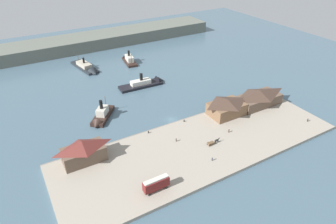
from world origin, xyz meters
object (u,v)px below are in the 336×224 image
ferry_shed_central_terminal (259,97)px  mooring_post_center_east (184,121)px  ferry_near_quay (87,68)px  pedestrian_by_tram (308,120)px  pedestrian_near_west_shed (176,140)px  ferry_moored_west (129,59)px  ferry_shed_west_terminal (83,151)px  mooring_post_east (148,132)px  ferry_departing_north (101,116)px  horse_cart (213,142)px  ferry_approaching_east (147,83)px  street_tram (156,184)px  pedestrian_walking_west (212,159)px  pedestrian_at_waters_edge (229,131)px  ferry_shed_east_terminal (227,107)px

ferry_shed_central_terminal → mooring_post_center_east: bearing=172.6°
ferry_near_quay → pedestrian_by_tram: bearing=-58.1°
pedestrian_near_west_shed → pedestrian_by_tram: (55.51, -16.05, -0.01)m
pedestrian_by_tram → ferry_moored_west: size_ratio=0.09×
ferry_shed_west_terminal → mooring_post_center_east: size_ratio=16.51×
mooring_post_east → ferry_departing_north: (-12.44, 20.69, -0.05)m
ferry_shed_central_terminal → pedestrian_near_west_shed: size_ratio=13.14×
pedestrian_near_west_shed → ferry_shed_central_terminal: bearing=6.2°
ferry_shed_west_terminal → horse_cart: (44.85, -15.12, -3.34)m
ferry_approaching_east → ferry_moored_west: ferry_moored_west is taller
horse_cart → pedestrian_by_tram: horse_cart is taller
street_tram → horse_cart: bearing=18.2°
pedestrian_near_west_shed → ferry_near_quay: size_ratio=0.06×
ferry_shed_west_terminal → ferry_departing_north: ferry_shed_west_terminal is taller
ferry_approaching_east → ferry_near_quay: 41.49m
pedestrian_walking_west → ferry_moored_west: size_ratio=0.09×
horse_cart → pedestrian_at_waters_edge: size_ratio=3.27×
horse_cart → ferry_moored_west: bearing=86.0°
horse_cart → ferry_approaching_east: ferry_approaching_east is taller
pedestrian_at_waters_edge → ferry_moored_west: (-3.42, 91.78, -0.46)m
street_tram → pedestrian_at_waters_edge: bearing=17.7°
pedestrian_near_west_shed → mooring_post_east: pedestrian_near_west_shed is taller
ferry_approaching_east → ferry_moored_west: 35.39m
pedestrian_walking_west → ferry_near_quay: bearing=97.5°
ferry_shed_central_terminal → mooring_post_east: ferry_shed_central_terminal is taller
ferry_shed_west_terminal → pedestrian_walking_west: bearing=-30.2°
ferry_shed_east_terminal → pedestrian_walking_west: size_ratio=9.85×
ferry_shed_central_terminal → ferry_departing_north: bearing=158.9°
ferry_shed_central_terminal → ferry_departing_north: ferry_departing_north is taller
pedestrian_at_waters_edge → mooring_post_east: (-28.08, 15.71, -0.33)m
pedestrian_walking_west → pedestrian_by_tram: (50.34, -0.23, 0.02)m
ferry_shed_central_terminal → pedestrian_by_tram: 22.87m
ferry_shed_east_terminal → ferry_approaching_east: size_ratio=0.61×
pedestrian_near_west_shed → mooring_post_center_east: (10.08, 10.02, -0.29)m
ferry_approaching_east → ferry_moored_west: bearing=82.6°
pedestrian_near_west_shed → ferry_shed_east_terminal: bearing=11.3°
pedestrian_walking_west → ferry_shed_central_terminal: bearing=26.4°
pedestrian_by_tram → ferry_approaching_east: 79.36m
pedestrian_near_west_shed → ferry_departing_north: size_ratio=0.10×
ferry_shed_central_terminal → mooring_post_east: 54.55m
ferry_shed_west_terminal → pedestrian_at_waters_edge: bearing=-12.5°
ferry_shed_west_terminal → ferry_approaching_east: bearing=43.5°
street_tram → ferry_moored_west: ferry_moored_west is taller
pedestrian_near_west_shed → mooring_post_east: 12.23m
horse_cart → pedestrian_near_west_shed: size_ratio=3.42×
ferry_approaching_east → pedestrian_at_waters_edge: bearing=-82.0°
pedestrian_walking_west → ferry_approaching_east: size_ratio=0.06×
horse_cart → pedestrian_walking_west: horse_cart is taller
pedestrian_at_waters_edge → horse_cart: bearing=-163.8°
street_tram → pedestrian_by_tram: street_tram is taller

